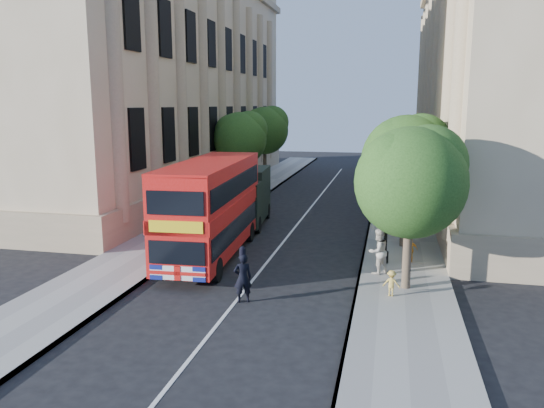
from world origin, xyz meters
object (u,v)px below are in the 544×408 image
Objects in this scene: lamp_post at (387,208)px; box_van at (245,198)px; double_decker_bus at (211,206)px; police_constable at (243,278)px; woman_pedestrian at (378,251)px.

box_van is at bearing 142.11° from lamp_post.
double_decker_bus reaches higher than police_constable.
double_decker_bus is at bearing -176.72° from lamp_post.
double_decker_bus is 7.52m from woman_pedestrian.
box_van is 11.99m from police_constable.
woman_pedestrian is (7.62, -7.68, -0.51)m from box_van.
double_decker_bus is 1.63× the size of box_van.
police_constable is at bearing -63.49° from double_decker_bus.
lamp_post is at bearing -43.36° from box_van.
double_decker_bus reaches higher than woman_pedestrian.
box_van reaches higher than police_constable.
double_decker_bus is 5.36× the size of police_constable.
lamp_post is 0.55× the size of double_decker_bus.
double_decker_bus is at bearing -92.82° from box_van.
lamp_post is 7.60m from double_decker_bus.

